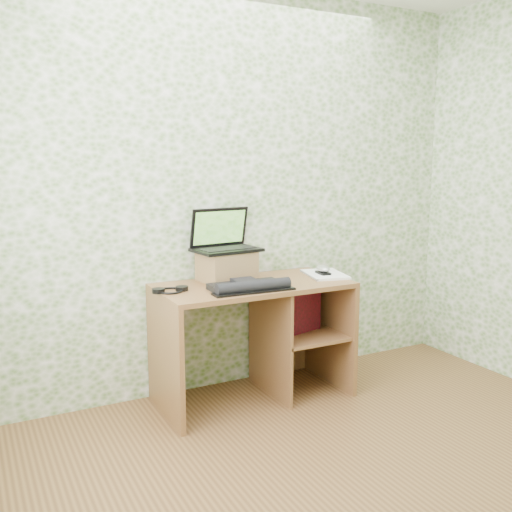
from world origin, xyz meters
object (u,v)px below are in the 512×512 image
desk (262,322)px  riser (227,266)px  keyboard (249,286)px  laptop (224,241)px  notepad (325,274)px

desk → riser: (-0.19, 0.12, 0.36)m
desk → keyboard: (-0.18, -0.18, 0.29)m
laptop → notepad: 0.72m
laptop → notepad: size_ratio=1.28×
desk → notepad: size_ratio=3.59×
desk → laptop: laptop is taller
desk → laptop: (-0.19, 0.16, 0.52)m
riser → laptop: 0.16m
keyboard → notepad: (0.64, 0.15, -0.02)m
riser → laptop: laptop is taller
laptop → riser: bearing=-96.3°
riser → notepad: riser is taller
laptop → keyboard: 0.41m
notepad → desk: bearing=-171.2°
keyboard → notepad: keyboard is taller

